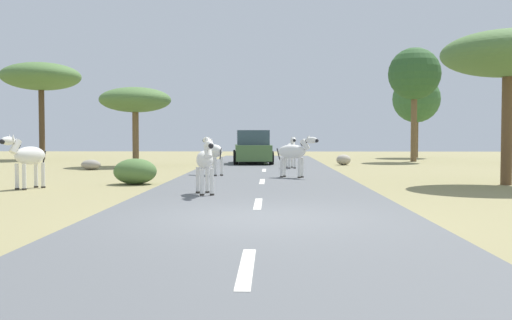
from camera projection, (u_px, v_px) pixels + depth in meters
The scene contains 17 objects.
ground_plane at pixel (260, 220), 10.39m from camera, with size 90.00×90.00×0.00m, color #8E8456.
road at pixel (256, 218), 10.39m from camera, with size 6.00×64.00×0.05m, color #56595B.
lane_markings at pixel (254, 225), 9.39m from camera, with size 0.16×56.00×0.01m.
zebra_0 at pixel (205, 161), 14.30m from camera, with size 0.66×1.45×1.40m.
zebra_1 at pixel (27, 156), 16.31m from camera, with size 0.88×1.56×1.55m.
zebra_2 at pixel (213, 151), 21.37m from camera, with size 1.00×1.41×1.47m.
zebra_3 at pixel (294, 152), 20.13m from camera, with size 1.47×0.89×1.48m.
zebra_4 at pixel (291, 149), 25.96m from camera, with size 0.54×1.53×1.44m.
car_0 at pixel (253, 148), 30.47m from camera, with size 2.25×4.45×1.74m.
tree_0 at pixel (135, 100), 28.57m from camera, with size 3.52×3.52×3.90m.
tree_1 at pixel (416, 99), 39.62m from camera, with size 3.23×3.23×5.65m.
tree_2 at pixel (508, 55), 17.57m from camera, with size 4.00×4.00×4.70m.
tree_4 at pixel (414, 75), 33.55m from camera, with size 3.02×3.02×6.61m.
tree_5 at pixel (41, 77), 36.64m from camera, with size 4.94×4.94×6.12m.
bush_1 at pixel (135, 171), 17.97m from camera, with size 1.33×1.20×0.80m, color #4C7038.
rock_0 at pixel (343, 160), 29.78m from camera, with size 0.73×0.77×0.54m, color #A89E8C.
rock_1 at pixel (91, 165), 25.53m from camera, with size 0.86×0.64×0.45m, color gray.
Camera 1 is at (0.19, -10.33, 1.51)m, focal length 40.64 mm.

